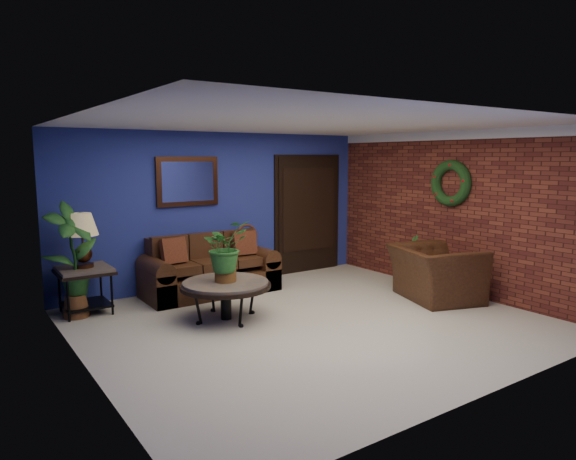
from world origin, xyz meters
TOP-DOWN VIEW (x-y plane):
  - floor at (0.00, 0.00)m, footprint 5.50×5.50m
  - wall_back at (0.00, 2.50)m, footprint 5.50×0.04m
  - wall_left at (-2.75, 0.00)m, footprint 0.04×5.00m
  - wall_right_brick at (2.75, 0.00)m, footprint 0.04×5.00m
  - ceiling at (0.00, 0.00)m, footprint 5.50×5.00m
  - crown_molding at (2.72, 0.00)m, footprint 0.03×5.00m
  - wall_mirror at (-0.60, 2.46)m, footprint 1.02×0.06m
  - closet_door at (1.75, 2.47)m, footprint 1.44×0.06m
  - wreath at (2.69, 0.05)m, footprint 0.16×0.72m
  - sofa at (-0.46, 2.08)m, footprint 2.05×0.89m
  - coffee_table at (-0.85, 0.74)m, footprint 1.17×1.17m
  - end_table at (-2.30, 2.05)m, footprint 0.69×0.69m
  - table_lamp at (-2.30, 2.05)m, footprint 0.42×0.42m
  - side_chair at (0.31, 2.12)m, footprint 0.44×0.44m
  - armchair at (2.15, -0.17)m, footprint 1.39×1.49m
  - coffee_plant at (-0.85, 0.74)m, footprint 0.69×0.63m
  - floor_plant at (2.35, 0.55)m, footprint 0.46×0.41m
  - tall_plant at (-2.45, 1.95)m, footprint 0.78×0.64m

SIDE VIEW (x-z plane):
  - floor at x=0.00m, z-range 0.00..0.00m
  - sofa at x=-0.46m, z-range -0.16..0.76m
  - armchair at x=2.15m, z-range 0.00..0.79m
  - coffee_table at x=-0.85m, z-range 0.19..0.70m
  - floor_plant at x=2.35m, z-range 0.02..0.88m
  - end_table at x=-2.30m, z-range 0.17..0.80m
  - side_chair at x=0.31m, z-range 0.06..1.07m
  - tall_plant at x=-2.45m, z-range 0.07..1.60m
  - coffee_plant at x=-0.85m, z-range 0.54..1.34m
  - closet_door at x=1.75m, z-range -0.04..2.14m
  - table_lamp at x=-2.30m, z-range 0.74..1.44m
  - wall_back at x=0.00m, z-range 0.00..2.50m
  - wall_left at x=-2.75m, z-range 0.00..2.50m
  - wall_right_brick at x=2.75m, z-range 0.00..2.50m
  - wreath at x=2.69m, z-range 1.34..2.06m
  - wall_mirror at x=-0.60m, z-range 1.33..2.10m
  - crown_molding at x=2.72m, z-range 2.36..2.50m
  - ceiling at x=0.00m, z-range 2.49..2.51m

